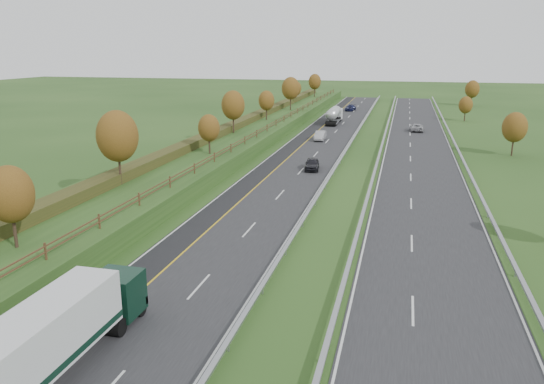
{
  "coord_description": "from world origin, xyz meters",
  "views": [
    {
      "loc": [
        13.99,
        -19.68,
        15.54
      ],
      "look_at": [
        2.05,
        28.16,
        2.2
      ],
      "focal_mm": 35.0,
      "sensor_mm": 36.0,
      "label": 1
    }
  ],
  "objects_px": {
    "road_tanker": "(334,115)",
    "box_lorry": "(36,350)",
    "car_silver_mid": "(320,136)",
    "car_small_far": "(351,108)",
    "car_dark_near": "(312,164)",
    "car_oncoming": "(417,127)"
  },
  "relations": [
    {
      "from": "road_tanker",
      "to": "car_small_far",
      "type": "height_order",
      "value": "road_tanker"
    },
    {
      "from": "road_tanker",
      "to": "car_silver_mid",
      "type": "bearing_deg",
      "value": -88.59
    },
    {
      "from": "road_tanker",
      "to": "box_lorry",
      "type": "bearing_deg",
      "value": -90.53
    },
    {
      "from": "road_tanker",
      "to": "car_small_far",
      "type": "bearing_deg",
      "value": 87.69
    },
    {
      "from": "road_tanker",
      "to": "car_oncoming",
      "type": "relative_size",
      "value": 2.1
    },
    {
      "from": "car_silver_mid",
      "to": "box_lorry",
      "type": "bearing_deg",
      "value": -92.53
    },
    {
      "from": "box_lorry",
      "to": "car_silver_mid",
      "type": "height_order",
      "value": "box_lorry"
    },
    {
      "from": "box_lorry",
      "to": "car_silver_mid",
      "type": "bearing_deg",
      "value": 88.88
    },
    {
      "from": "car_dark_near",
      "to": "car_silver_mid",
      "type": "relative_size",
      "value": 0.94
    },
    {
      "from": "car_oncoming",
      "to": "car_dark_near",
      "type": "bearing_deg",
      "value": 69.34
    },
    {
      "from": "car_silver_mid",
      "to": "car_oncoming",
      "type": "xyz_separation_m",
      "value": [
        16.58,
        14.96,
        -0.05
      ]
    },
    {
      "from": "road_tanker",
      "to": "car_small_far",
      "type": "distance_m",
      "value": 25.06
    },
    {
      "from": "car_small_far",
      "to": "car_silver_mid",
      "type": "bearing_deg",
      "value": -82.59
    },
    {
      "from": "road_tanker",
      "to": "car_oncoming",
      "type": "distance_m",
      "value": 18.7
    },
    {
      "from": "road_tanker",
      "to": "car_dark_near",
      "type": "distance_m",
      "value": 46.21
    },
    {
      "from": "box_lorry",
      "to": "car_oncoming",
      "type": "xyz_separation_m",
      "value": [
        18.01,
        88.53,
        -1.55
      ]
    },
    {
      "from": "box_lorry",
      "to": "car_oncoming",
      "type": "bearing_deg",
      "value": 78.5
    },
    {
      "from": "box_lorry",
      "to": "car_small_far",
      "type": "distance_m",
      "value": 121.0
    },
    {
      "from": "car_silver_mid",
      "to": "car_small_far",
      "type": "height_order",
      "value": "car_silver_mid"
    },
    {
      "from": "road_tanker",
      "to": "car_dark_near",
      "type": "relative_size",
      "value": 2.48
    },
    {
      "from": "car_oncoming",
      "to": "car_silver_mid",
      "type": "bearing_deg",
      "value": 41.21
    },
    {
      "from": "car_small_far",
      "to": "road_tanker",
      "type": "bearing_deg",
      "value": -84.34
    }
  ]
}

